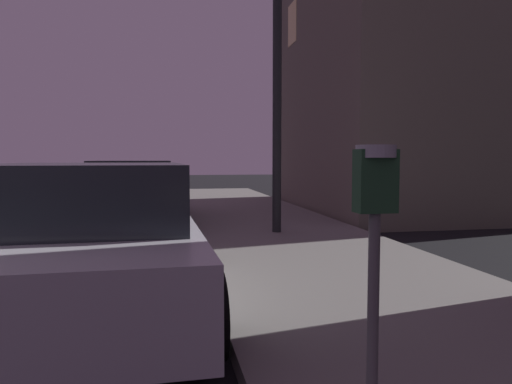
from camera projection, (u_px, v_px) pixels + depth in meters
The scene contains 5 objects.
sidewalk at pixel (457, 353), 3.46m from camera, with size 3.20×36.00×0.15m, color slate.
parking_meter at pixel (375, 216), 2.28m from camera, with size 0.19×0.19×1.39m.
car_silver at pixel (92, 238), 4.59m from camera, with size 2.22×4.50×1.43m.
car_green at pixel (132, 194), 10.37m from camera, with size 2.11×4.60×1.43m.
street_lamp at pixel (277, 9), 8.42m from camera, with size 0.44×0.44×6.06m.
Camera 1 is at (3.54, -3.04, 1.48)m, focal length 33.69 mm.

